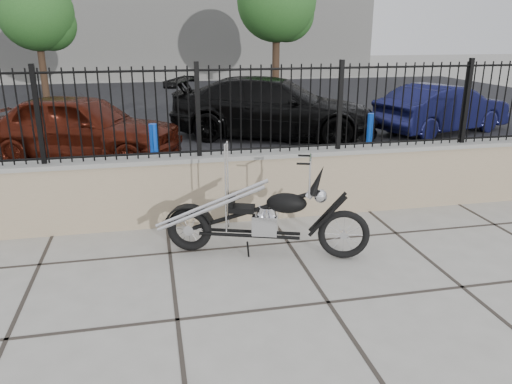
{
  "coord_description": "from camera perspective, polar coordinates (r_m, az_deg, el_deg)",
  "views": [
    {
      "loc": [
        -1.63,
        -4.15,
        2.61
      ],
      "look_at": [
        -0.41,
        1.55,
        0.7
      ],
      "focal_mm": 35.0,
      "sensor_mm": 36.0,
      "label": 1
    }
  ],
  "objects": [
    {
      "name": "bollard_b",
      "position": [
        9.69,
        12.85,
        5.49
      ],
      "size": [
        0.14,
        0.14,
        1.12
      ],
      "primitive_type": "cylinder",
      "rotation": [
        0.0,
        0.0,
        0.02
      ],
      "color": "blue",
      "rests_on": "ground_plane"
    },
    {
      "name": "car_blue",
      "position": [
        14.04,
        20.59,
        8.91
      ],
      "size": [
        4.04,
        2.44,
        1.26
      ],
      "primitive_type": "imported",
      "rotation": [
        0.0,
        0.0,
        1.88
      ],
      "color": "#0F123A",
      "rests_on": "parking_lot"
    },
    {
      "name": "tree_left",
      "position": [
        21.51,
        -23.92,
        18.57
      ],
      "size": [
        2.8,
        2.8,
        4.72
      ],
      "rotation": [
        0.0,
        0.0,
        -0.35
      ],
      "color": "#382619",
      "rests_on": "ground_plane"
    },
    {
      "name": "parking_lot",
      "position": [
        16.94,
        -6.46,
        9.18
      ],
      "size": [
        30.0,
        30.0,
        0.0
      ],
      "primitive_type": "plane",
      "color": "black",
      "rests_on": "ground"
    },
    {
      "name": "iron_fence",
      "position": [
        6.93,
        1.71,
        9.43
      ],
      "size": [
        14.0,
        0.08,
        1.2
      ],
      "primitive_type": "cube",
      "color": "black",
      "rests_on": "retaining_wall"
    },
    {
      "name": "retaining_wall",
      "position": [
        7.17,
        1.63,
        0.87
      ],
      "size": [
        14.0,
        0.36,
        0.96
      ],
      "primitive_type": "cube",
      "color": "gray",
      "rests_on": "ground_plane"
    },
    {
      "name": "chopper_motorcycle",
      "position": [
        5.86,
        0.61,
        -0.89
      ],
      "size": [
        2.33,
        1.15,
        1.4
      ],
      "primitive_type": null,
      "rotation": [
        0.0,
        0.0,
        -0.33
      ],
      "color": "black",
      "rests_on": "ground_plane"
    },
    {
      "name": "ground_plane",
      "position": [
        5.17,
        8.26,
        -12.4
      ],
      "size": [
        90.0,
        90.0,
        0.0
      ],
      "primitive_type": "plane",
      "color": "#99968E",
      "rests_on": "ground"
    },
    {
      "name": "background_building",
      "position": [
        30.73,
        -9.6,
        20.53
      ],
      "size": [
        22.0,
        6.0,
        8.0
      ],
      "primitive_type": "cube",
      "color": "beige",
      "rests_on": "ground_plane"
    },
    {
      "name": "car_red",
      "position": [
        10.89,
        -19.31,
        7.0
      ],
      "size": [
        4.38,
        3.05,
        1.38
      ],
      "primitive_type": "imported",
      "rotation": [
        0.0,
        0.0,
        1.18
      ],
      "color": "#46130A",
      "rests_on": "parking_lot"
    },
    {
      "name": "bollard_a",
      "position": [
        8.61,
        -11.51,
        3.98
      ],
      "size": [
        0.16,
        0.16,
        1.11
      ],
      "primitive_type": "cylinder",
      "rotation": [
        0.0,
        0.0,
        -0.23
      ],
      "color": "#0C25BD",
      "rests_on": "ground_plane"
    },
    {
      "name": "car_black",
      "position": [
        12.58,
        2.03,
        9.6
      ],
      "size": [
        5.51,
        3.83,
        1.48
      ],
      "primitive_type": "imported",
      "rotation": [
        0.0,
        0.0,
        1.19
      ],
      "color": "black",
      "rests_on": "parking_lot"
    }
  ]
}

